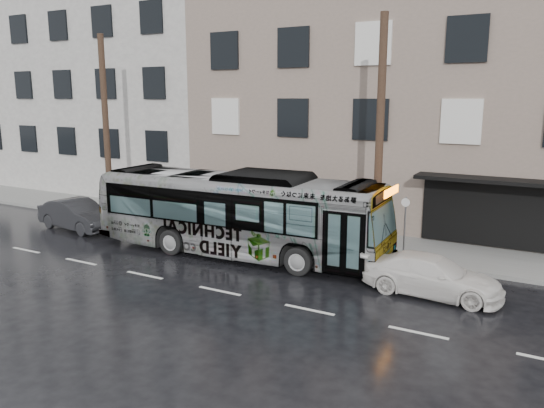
{
  "coord_description": "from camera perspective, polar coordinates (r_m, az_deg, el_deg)",
  "views": [
    {
      "loc": [
        12.55,
        -15.92,
        6.2
      ],
      "look_at": [
        2.37,
        2.5,
        1.91
      ],
      "focal_mm": 35.0,
      "sensor_mm": 36.0,
      "label": 1
    }
  ],
  "objects": [
    {
      "name": "dark_sedan",
      "position": [
        26.62,
        -20.19,
        -1.09
      ],
      "size": [
        4.5,
        2.03,
        1.43
      ],
      "primitive_type": "imported",
      "rotation": [
        0.0,
        0.0,
        1.45
      ],
      "color": "black",
      "rests_on": "ground"
    },
    {
      "name": "building_grey",
      "position": [
        42.94,
        -16.94,
        13.43
      ],
      "size": [
        26.0,
        15.0,
        16.0
      ],
      "primitive_type": "cube",
      "color": "beige",
      "rests_on": "ground"
    },
    {
      "name": "building_taupe",
      "position": [
        29.61,
        14.36,
        9.81
      ],
      "size": [
        20.0,
        12.0,
        11.0
      ],
      "primitive_type": "cube",
      "color": "gray",
      "rests_on": "ground"
    },
    {
      "name": "sign_post",
      "position": [
        20.43,
        14.07,
        -2.57
      ],
      "size": [
        0.06,
        0.06,
        2.4
      ],
      "primitive_type": "cylinder",
      "color": "slate",
      "rests_on": "sidewalk"
    },
    {
      "name": "ground",
      "position": [
        21.2,
        -8.96,
        -5.63
      ],
      "size": [
        120.0,
        120.0,
        0.0
      ],
      "primitive_type": "plane",
      "color": "black",
      "rests_on": "ground"
    },
    {
      "name": "sidewalk",
      "position": [
        25.07,
        -2.1,
        -2.63
      ],
      "size": [
        90.0,
        3.6,
        0.15
      ],
      "primitive_type": "cube",
      "color": "gray",
      "rests_on": "ground"
    },
    {
      "name": "white_sedan",
      "position": [
        17.66,
        16.85,
        -7.38
      ],
      "size": [
        4.4,
        1.91,
        1.26
      ],
      "primitive_type": "imported",
      "rotation": [
        0.0,
        0.0,
        1.54
      ],
      "color": "white",
      "rests_on": "ground"
    },
    {
      "name": "utility_pole_rear",
      "position": [
        27.82,
        -17.43,
        7.8
      ],
      "size": [
        0.3,
        0.3,
        9.0
      ],
      "primitive_type": "cylinder",
      "color": "#422E21",
      "rests_on": "sidewalk"
    },
    {
      "name": "utility_pole_front",
      "position": [
        20.21,
        11.5,
        6.89
      ],
      "size": [
        0.3,
        0.3,
        9.0
      ],
      "primitive_type": "cylinder",
      "color": "#422E21",
      "rests_on": "sidewalk"
    },
    {
      "name": "bus",
      "position": [
        20.89,
        -3.71,
        -1.0
      ],
      "size": [
        12.15,
        3.24,
        3.36
      ],
      "primitive_type": "imported",
      "rotation": [
        0.0,
        0.0,
        1.61
      ],
      "color": "#B2B2B2",
      "rests_on": "ground"
    }
  ]
}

